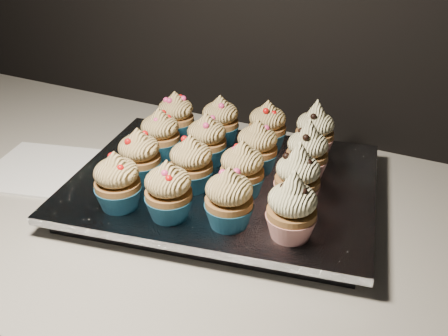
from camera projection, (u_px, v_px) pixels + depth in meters
name	position (u px, v px, depth m)	size (l,w,h in m)	color
worktop	(371.00, 264.00, 0.66)	(2.44, 0.64, 0.04)	beige
napkin	(41.00, 169.00, 0.84)	(0.17, 0.17, 0.00)	white
baking_tray	(224.00, 190.00, 0.76)	(0.41, 0.31, 0.02)	black
foil_lining	(224.00, 181.00, 0.75)	(0.44, 0.35, 0.01)	silver
cupcake_0	(117.00, 182.00, 0.66)	(0.06, 0.06, 0.08)	#1B5B7F
cupcake_1	(168.00, 192.00, 0.64)	(0.06, 0.06, 0.08)	#1B5B7F
cupcake_2	(229.00, 199.00, 0.63)	(0.06, 0.06, 0.08)	#1B5B7F
cupcake_3	(292.00, 209.00, 0.61)	(0.06, 0.06, 0.10)	#B02218
cupcake_4	(140.00, 157.00, 0.73)	(0.06, 0.06, 0.08)	#1B5B7F
cupcake_5	(191.00, 164.00, 0.71)	(0.06, 0.06, 0.08)	#1B5B7F
cupcake_6	(242.00, 170.00, 0.69)	(0.06, 0.06, 0.08)	#1B5B7F
cupcake_7	(298.00, 177.00, 0.67)	(0.06, 0.06, 0.10)	#B02218
cupcake_8	(160.00, 135.00, 0.79)	(0.06, 0.06, 0.08)	#1B5B7F
cupcake_9	(207.00, 141.00, 0.78)	(0.06, 0.06, 0.08)	#1B5B7F
cupcake_10	(257.00, 148.00, 0.75)	(0.06, 0.06, 0.08)	#1B5B7F
cupcake_11	(307.00, 152.00, 0.74)	(0.06, 0.06, 0.10)	#B02218
cupcake_12	(176.00, 117.00, 0.86)	(0.06, 0.06, 0.08)	#1B5B7F
cupcake_13	(220.00, 121.00, 0.84)	(0.06, 0.06, 0.08)	#1B5B7F
cupcake_14	(267.00, 127.00, 0.82)	(0.06, 0.06, 0.08)	#1B5B7F
cupcake_15	(315.00, 131.00, 0.80)	(0.06, 0.06, 0.10)	#B02218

